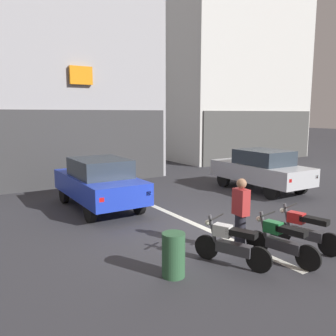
# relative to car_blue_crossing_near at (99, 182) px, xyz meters

# --- Properties ---
(ground_plane) EXTENTS (120.00, 120.00, 0.00)m
(ground_plane) POSITION_rel_car_blue_crossing_near_xyz_m (1.62, -3.58, -0.89)
(ground_plane) COLOR #333338
(lane_centre_line) EXTENTS (0.20, 18.00, 0.01)m
(lane_centre_line) POSITION_rel_car_blue_crossing_near_xyz_m (1.62, 2.42, -0.88)
(lane_centre_line) COLOR silver
(lane_centre_line) RESTS_ON ground
(building_far_right) EXTENTS (9.77, 7.31, 14.42)m
(building_far_right) POSITION_rel_car_blue_crossing_near_xyz_m (12.97, 8.81, 6.31)
(building_far_right) COLOR silver
(building_far_right) RESTS_ON ground
(car_blue_crossing_near) EXTENTS (1.78, 4.11, 1.64)m
(car_blue_crossing_near) POSITION_rel_car_blue_crossing_near_xyz_m (0.00, 0.00, 0.00)
(car_blue_crossing_near) COLOR black
(car_blue_crossing_near) RESTS_ON ground
(car_silver_parked_kerbside) EXTENTS (1.82, 4.13, 1.64)m
(car_silver_parked_kerbside) POSITION_rel_car_blue_crossing_near_xyz_m (6.40, -0.95, 0.00)
(car_silver_parked_kerbside) COLOR black
(car_silver_parked_kerbside) RESTS_ON ground
(motorcycle_white_row_leftmost) EXTENTS (0.76, 1.56, 0.98)m
(motorcycle_white_row_leftmost) POSITION_rel_car_blue_crossing_near_xyz_m (0.63, -5.52, -0.43)
(motorcycle_white_row_leftmost) COLOR black
(motorcycle_white_row_leftmost) RESTS_ON ground
(motorcycle_green_row_left_mid) EXTENTS (0.55, 1.65, 0.98)m
(motorcycle_green_row_left_mid) POSITION_rel_car_blue_crossing_near_xyz_m (1.63, -5.94, -0.43)
(motorcycle_green_row_left_mid) COLOR black
(motorcycle_green_row_left_mid) RESTS_ON ground
(motorcycle_red_row_centre) EXTENTS (0.57, 1.64, 0.98)m
(motorcycle_red_row_centre) POSITION_rel_car_blue_crossing_near_xyz_m (2.62, -5.76, -0.43)
(motorcycle_red_row_centre) COLOR black
(motorcycle_red_row_centre) RESTS_ON ground
(person_by_motorcycles) EXTENTS (0.24, 0.37, 1.67)m
(person_by_motorcycles) POSITION_rel_car_blue_crossing_near_xyz_m (1.26, -5.12, -0.03)
(person_by_motorcycles) COLOR #23232D
(person_by_motorcycles) RESTS_ON ground
(trash_bin) EXTENTS (0.44, 0.44, 0.85)m
(trash_bin) POSITION_rel_car_blue_crossing_near_xyz_m (-0.62, -5.30, -0.46)
(trash_bin) COLOR #2D5938
(trash_bin) RESTS_ON ground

